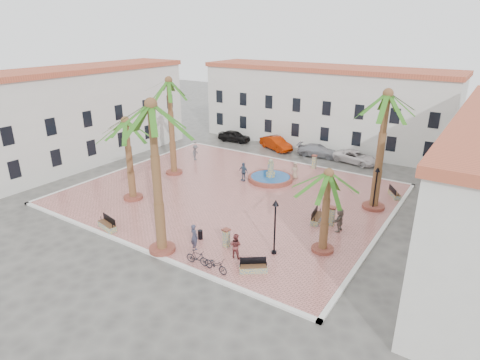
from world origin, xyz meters
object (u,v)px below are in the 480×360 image
(pedestrian_fountain_a, at_px, (295,171))
(car_black, at_px, (234,136))
(bicycle_a, at_px, (216,265))
(car_silver, at_px, (318,151))
(palm_s, at_px, (152,121))
(bollard_se, at_px, (226,237))
(palm_e, at_px, (328,184))
(lamppost_s, at_px, (275,218))
(cyclist_b, at_px, (236,246))
(car_red, at_px, (276,143))
(bench_s, at_px, (107,225))
(cyclist_a, at_px, (194,237))
(pedestrian_fountain_b, at_px, (243,172))
(bollard_n, at_px, (314,161))
(bench_se, at_px, (253,268))
(palm_ne, at_px, (386,107))
(palm_nw, at_px, (169,90))
(bench_ne, at_px, (394,194))
(palm_sw, at_px, (126,131))
(car_white, at_px, (355,157))
(lamppost_e, at_px, (376,181))
(pedestrian_north, at_px, (195,153))
(litter_bin, at_px, (200,235))
(fountain, at_px, (270,177))
(bicycle_b, at_px, (197,257))
(bench_e, at_px, (317,218))

(pedestrian_fountain_a, distance_m, car_black, 15.20)
(bicycle_a, height_order, car_silver, car_silver)
(palm_s, distance_m, bollard_se, 8.97)
(palm_s, distance_m, palm_e, 11.20)
(lamppost_s, distance_m, cyclist_b, 3.05)
(bicycle_a, height_order, car_red, car_red)
(bench_s, xyz_separation_m, cyclist_a, (7.04, 1.33, 0.62))
(bollard_se, height_order, pedestrian_fountain_a, pedestrian_fountain_a)
(cyclist_b, distance_m, pedestrian_fountain_b, 13.58)
(bollard_n, height_order, car_black, bollard_n)
(cyclist_a, bearing_deg, bench_se, -165.74)
(palm_e, height_order, car_silver, palm_e)
(palm_ne, height_order, bench_se, palm_ne)
(pedestrian_fountain_b, bearing_deg, cyclist_a, -61.42)
(car_red, bearing_deg, palm_nw, -173.30)
(bollard_n, height_order, bicycle_a, bollard_n)
(bench_ne, bearing_deg, palm_sw, 90.83)
(bollard_n, distance_m, car_white, 5.33)
(bollard_se, bearing_deg, cyclist_a, -138.80)
(lamppost_e, height_order, bollard_se, lamppost_e)
(cyclist_a, relative_size, pedestrian_north, 1.05)
(lamppost_s, bearing_deg, cyclist_b, -136.13)
(cyclist_a, xyz_separation_m, car_red, (-6.77, 23.55, -0.27))
(palm_sw, relative_size, bollard_n, 5.04)
(pedestrian_north, relative_size, car_white, 0.36)
(bench_s, relative_size, bicycle_a, 1.08)
(palm_nw, height_order, pedestrian_north, palm_nw)
(palm_s, bearing_deg, car_red, 101.69)
(lamppost_s, relative_size, bicycle_a, 2.17)
(palm_ne, relative_size, litter_bin, 14.62)
(bollard_se, height_order, cyclist_b, cyclist_b)
(bicycle_a, bearing_deg, palm_s, 95.42)
(fountain, height_order, palm_s, palm_s)
(bench_se, distance_m, bicycle_a, 2.25)
(bicycle_b, distance_m, pedestrian_fountain_b, 14.68)
(palm_s, xyz_separation_m, lamppost_s, (6.27, 3.71, -6.03))
(palm_ne, distance_m, cyclist_b, 15.20)
(palm_e, xyz_separation_m, cyclist_a, (-7.13, -4.43, -3.77))
(lamppost_s, height_order, bicycle_a, lamppost_s)
(litter_bin, height_order, pedestrian_fountain_b, pedestrian_fountain_b)
(bollard_n, height_order, pedestrian_fountain_a, pedestrian_fountain_a)
(bench_ne, distance_m, cyclist_a, 18.42)
(bench_se, bearing_deg, car_white, 57.12)
(palm_e, distance_m, bench_e, 6.06)
(palm_s, bearing_deg, bollard_se, 40.48)
(palm_sw, height_order, bench_e, palm_sw)
(car_black, distance_m, car_red, 6.19)
(bollard_n, relative_size, cyclist_b, 0.85)
(bench_s, xyz_separation_m, bollard_se, (8.62, 2.71, 0.40))
(pedestrian_north, distance_m, car_white, 17.39)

